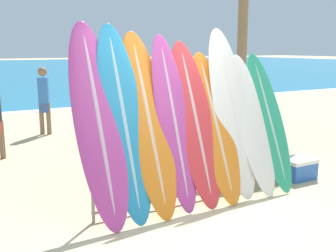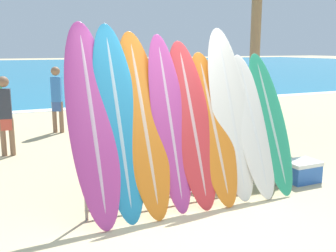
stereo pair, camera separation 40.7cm
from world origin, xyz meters
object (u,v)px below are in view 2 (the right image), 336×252
surfboard_slot_4 (192,123)px  cooler_box (302,171)px  surfboard_slot_0 (92,121)px  surfboard_slot_7 (252,124)px  surfboard_slot_2 (143,121)px  surfboard_slot_6 (231,112)px  person_mid_beach (6,113)px  surfboard_rack (193,167)px  surfboard_slot_1 (118,120)px  surfboard_slot_8 (270,122)px  surfboard_slot_3 (170,121)px  person_near_water (57,97)px  surfboard_slot_5 (213,127)px

surfboard_slot_4 → cooler_box: surfboard_slot_4 is taller
surfboard_slot_0 → surfboard_slot_7: (2.29, -0.10, -0.22)m
surfboard_slot_2 → surfboard_slot_6: (1.31, -0.01, 0.03)m
surfboard_slot_7 → person_mid_beach: bearing=131.5°
surfboard_rack → cooler_box: surfboard_rack is taller
surfboard_slot_1 → surfboard_slot_2: surfboard_slot_1 is taller
surfboard_slot_0 → surfboard_slot_8: bearing=-2.0°
surfboard_slot_7 → person_mid_beach: size_ratio=1.29×
surfboard_slot_0 → surfboard_slot_3: bearing=-2.9°
surfboard_slot_0 → surfboard_slot_1: 0.33m
surfboard_slot_0 → surfboard_slot_1: (0.33, -0.01, -0.01)m
surfboard_slot_7 → surfboard_slot_8: surfboard_slot_8 is taller
surfboard_slot_2 → surfboard_rack: bearing=-8.1°
surfboard_slot_0 → surfboard_slot_1: surfboard_slot_0 is taller
surfboard_slot_0 → surfboard_slot_4: (1.33, -0.06, -0.12)m
person_near_water → surfboard_slot_1: bearing=-66.4°
surfboard_slot_5 → person_mid_beach: bearing=125.3°
surfboard_slot_3 → surfboard_slot_5: size_ratio=1.12×
surfboard_slot_1 → surfboard_slot_0: bearing=178.3°
person_near_water → person_mid_beach: bearing=-100.6°
person_near_water → person_mid_beach: size_ratio=1.05×
surfboard_slot_6 → surfboard_slot_7: bearing=-12.4°
surfboard_slot_6 → person_mid_beach: size_ratio=1.53×
surfboard_slot_1 → surfboard_rack: bearing=-6.1°
surfboard_slot_4 → surfboard_slot_8: (1.28, -0.03, -0.09)m
surfboard_slot_0 → surfboard_slot_6: (1.97, -0.03, -0.03)m
surfboard_slot_3 → surfboard_slot_7: size_ratio=1.14×
surfboard_rack → surfboard_slot_3: bearing=168.0°
surfboard_rack → surfboard_slot_6: bearing=7.6°
surfboard_rack → surfboard_slot_0: (-1.32, 0.12, 0.73)m
surfboard_slot_4 → surfboard_slot_2: bearing=176.8°
surfboard_slot_0 → person_mid_beach: 3.56m
surfboard_slot_0 → surfboard_slot_3: 1.01m
surfboard_rack → person_near_water: bearing=99.8°
surfboard_slot_0 → surfboard_slot_8: surfboard_slot_0 is taller
surfboard_slot_7 → surfboard_slot_8: size_ratio=0.99×
surfboard_slot_4 → surfboard_rack: bearing=-104.0°
surfboard_slot_1 → cooler_box: surfboard_slot_1 is taller
person_near_water → person_mid_beach: (-1.24, -1.78, -0.04)m
surfboard_rack → surfboard_slot_6: 0.96m
surfboard_slot_8 → cooler_box: bearing=-0.8°
surfboard_slot_6 → surfboard_slot_8: (0.65, -0.06, -0.18)m
surfboard_slot_0 → cooler_box: size_ratio=4.73×
surfboard_slot_4 → surfboard_slot_8: bearing=-1.4°
surfboard_rack → surfboard_slot_3: (-0.31, 0.07, 0.65)m
surfboard_slot_4 → surfboard_slot_7: size_ratio=1.10×
surfboard_slot_2 → surfboard_slot_4: 0.68m
surfboard_slot_4 → surfboard_slot_8: surfboard_slot_4 is taller
surfboard_rack → surfboard_slot_2: surfboard_slot_2 is taller
surfboard_slot_4 → person_mid_beach: 4.13m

